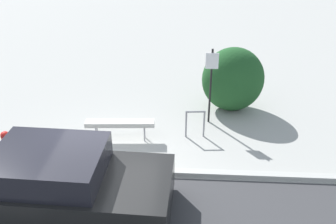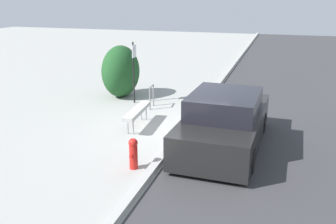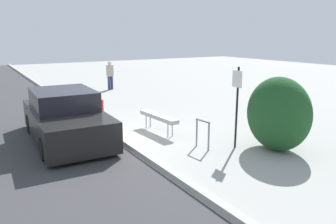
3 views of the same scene
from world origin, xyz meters
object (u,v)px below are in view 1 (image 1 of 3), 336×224
Objects in this scene: bench at (120,123)px; bike_rack at (195,121)px; sign_post at (211,80)px; parked_car_near at (60,185)px; fire_hydrant at (7,143)px.

bench is 2.07m from bike_rack.
bike_rack is at bearing -116.60° from sign_post.
bench is 2.93m from parked_car_near.
bench is 2.85m from sign_post.
sign_post reaches higher than bike_rack.
sign_post is 0.50× the size of parked_car_near.
parked_car_near is (-0.76, -2.83, 0.17)m from bench.
fire_hydrant is at bearing -158.26° from sign_post.
sign_post reaches higher than parked_car_near.
fire_hydrant is (-5.23, -2.09, -0.98)m from sign_post.
sign_post is at bearing 52.48° from parked_car_near.
bench is 0.83× the size of sign_post.
bike_rack is at bearing 49.60° from parked_car_near.
bike_rack is 4.97m from fire_hydrant.
bike_rack is 1.08× the size of fire_hydrant.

